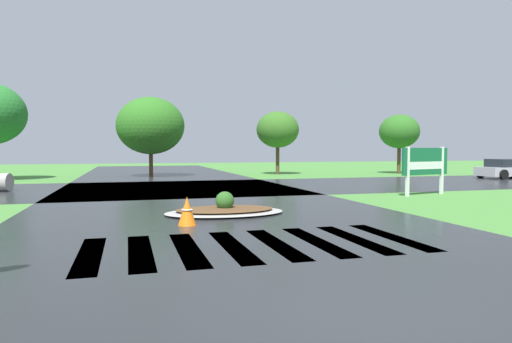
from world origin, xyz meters
name	(u,v)px	position (x,y,z in m)	size (l,w,h in m)	color
ground_plane	(374,340)	(0.00, 0.00, -0.05)	(120.00, 120.00, 0.10)	#478438
asphalt_roadway	(209,210)	(0.00, 10.00, 0.00)	(11.36, 80.00, 0.01)	#232628
asphalt_cross_road	(179,188)	(0.00, 18.64, 0.00)	(90.00, 10.23, 0.01)	#232628
crosswalk_stripes	(255,245)	(0.00, 4.63, 0.00)	(6.75, 3.19, 0.01)	white
estate_billboard	(425,164)	(9.64, 12.29, 1.34)	(2.65, 0.73, 2.05)	white
median_island	(225,210)	(0.33, 9.11, 0.13)	(3.59, 2.19, 0.68)	#9E9B93
car_white_sedan	(507,169)	(22.04, 20.41, 0.60)	(4.22, 2.25, 1.29)	#B7B7BF
traffic_cone	(187,211)	(-1.01, 7.40, 0.36)	(0.47, 0.47, 0.73)	orange
background_treeline	(93,122)	(-4.66, 28.37, 3.79)	(43.58, 5.71, 6.10)	#4C3823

